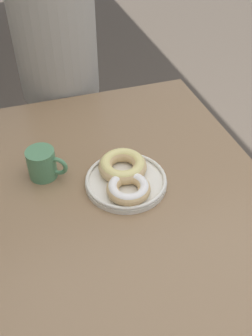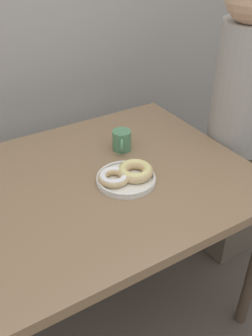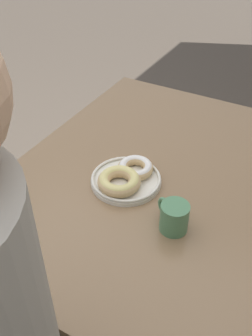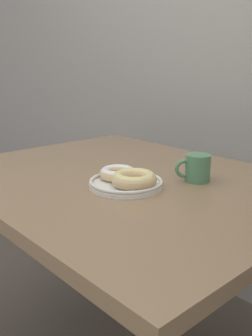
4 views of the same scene
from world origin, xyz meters
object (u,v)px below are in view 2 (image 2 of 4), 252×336
Objects in this scene: donut_plate at (127,175)px; coffee_mug at (122,140)px; person_figure at (244,128)px; dining_table at (96,195)px.

coffee_mug reaches higher than donut_plate.
person_figure reaches higher than coffee_mug.
donut_plate is 0.23m from coffee_mug.
donut_plate is (0.09, -0.07, 0.10)m from dining_table.
person_figure is at bearing 5.26° from donut_plate.
coffee_mug is (0.20, 0.13, 0.12)m from dining_table.
donut_plate is 0.68m from person_figure.
dining_table is 10.98× the size of coffee_mug.
person_figure is (0.68, 0.06, -0.02)m from donut_plate.
coffee_mug reaches higher than dining_table.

